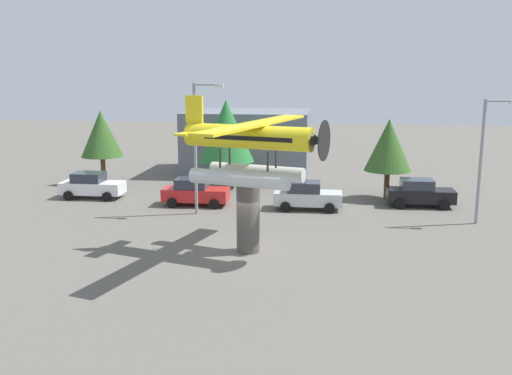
{
  "coord_description": "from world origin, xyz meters",
  "views": [
    {
      "loc": [
        3.61,
        -25.64,
        8.42
      ],
      "look_at": [
        0.0,
        3.0,
        2.52
      ],
      "focal_mm": 39.56,
      "sensor_mm": 36.0,
      "label": 1
    }
  ],
  "objects_px": {
    "car_near_white": "(92,185)",
    "tree_west": "(101,134)",
    "display_pedestal": "(248,217)",
    "tree_center_back": "(388,145)",
    "streetlight_secondary": "(486,152)",
    "car_distant_black": "(420,193)",
    "floatplane_monument": "(250,147)",
    "tree_east": "(226,131)",
    "car_mid_red": "(195,192)",
    "car_far_silver": "(307,196)",
    "storefront_building": "(248,142)",
    "streetlight_primary": "(198,139)"
  },
  "relations": [
    {
      "from": "car_mid_red",
      "to": "tree_west",
      "type": "relative_size",
      "value": 0.75
    },
    {
      "from": "floatplane_monument",
      "to": "car_mid_red",
      "type": "height_order",
      "value": "floatplane_monument"
    },
    {
      "from": "car_far_silver",
      "to": "tree_center_back",
      "type": "relative_size",
      "value": 0.77
    },
    {
      "from": "tree_center_back",
      "to": "storefront_building",
      "type": "bearing_deg",
      "value": 138.46
    },
    {
      "from": "floatplane_monument",
      "to": "tree_east",
      "type": "bearing_deg",
      "value": 120.61
    },
    {
      "from": "car_near_white",
      "to": "tree_west",
      "type": "height_order",
      "value": "tree_west"
    },
    {
      "from": "car_near_white",
      "to": "tree_west",
      "type": "bearing_deg",
      "value": 103.25
    },
    {
      "from": "streetlight_primary",
      "to": "tree_west",
      "type": "height_order",
      "value": "streetlight_primary"
    },
    {
      "from": "car_near_white",
      "to": "car_distant_black",
      "type": "bearing_deg",
      "value": 0.68
    },
    {
      "from": "display_pedestal",
      "to": "car_near_white",
      "type": "bearing_deg",
      "value": 139.89
    },
    {
      "from": "floatplane_monument",
      "to": "streetlight_secondary",
      "type": "distance_m",
      "value": 13.97
    },
    {
      "from": "car_near_white",
      "to": "streetlight_secondary",
      "type": "height_order",
      "value": "streetlight_secondary"
    },
    {
      "from": "floatplane_monument",
      "to": "tree_center_back",
      "type": "relative_size",
      "value": 1.9
    },
    {
      "from": "car_distant_black",
      "to": "tree_east",
      "type": "xyz_separation_m",
      "value": [
        -13.3,
        4.48,
        3.34
      ]
    },
    {
      "from": "car_distant_black",
      "to": "streetlight_secondary",
      "type": "distance_m",
      "value": 5.79
    },
    {
      "from": "display_pedestal",
      "to": "tree_center_back",
      "type": "distance_m",
      "value": 14.78
    },
    {
      "from": "floatplane_monument",
      "to": "car_distant_black",
      "type": "bearing_deg",
      "value": 64.53
    },
    {
      "from": "storefront_building",
      "to": "car_near_white",
      "type": "bearing_deg",
      "value": -128.0
    },
    {
      "from": "car_distant_black",
      "to": "tree_east",
      "type": "distance_m",
      "value": 14.42
    },
    {
      "from": "floatplane_monument",
      "to": "car_distant_black",
      "type": "xyz_separation_m",
      "value": [
        9.45,
        10.59,
        -4.15
      ]
    },
    {
      "from": "car_near_white",
      "to": "tree_center_back",
      "type": "relative_size",
      "value": 0.77
    },
    {
      "from": "tree_west",
      "to": "streetlight_secondary",
      "type": "bearing_deg",
      "value": -18.45
    },
    {
      "from": "car_far_silver",
      "to": "tree_east",
      "type": "height_order",
      "value": "tree_east"
    },
    {
      "from": "car_mid_red",
      "to": "tree_center_back",
      "type": "height_order",
      "value": "tree_center_back"
    },
    {
      "from": "streetlight_secondary",
      "to": "storefront_building",
      "type": "relative_size",
      "value": 0.68
    },
    {
      "from": "car_near_white",
      "to": "streetlight_secondary",
      "type": "relative_size",
      "value": 0.6
    },
    {
      "from": "car_near_white",
      "to": "car_far_silver",
      "type": "bearing_deg",
      "value": -5.52
    },
    {
      "from": "floatplane_monument",
      "to": "car_near_white",
      "type": "xyz_separation_m",
      "value": [
        -12.34,
        10.33,
        -4.15
      ]
    },
    {
      "from": "display_pedestal",
      "to": "streetlight_secondary",
      "type": "xyz_separation_m",
      "value": [
        12.36,
        6.64,
        2.44
      ]
    },
    {
      "from": "streetlight_secondary",
      "to": "tree_center_back",
      "type": "distance_m",
      "value": 7.46
    },
    {
      "from": "streetlight_primary",
      "to": "streetlight_secondary",
      "type": "distance_m",
      "value": 16.29
    },
    {
      "from": "car_mid_red",
      "to": "car_distant_black",
      "type": "xyz_separation_m",
      "value": [
        14.31,
        1.48,
        0.0
      ]
    },
    {
      "from": "display_pedestal",
      "to": "tree_center_back",
      "type": "height_order",
      "value": "tree_center_back"
    },
    {
      "from": "car_near_white",
      "to": "car_mid_red",
      "type": "bearing_deg",
      "value": -9.28
    },
    {
      "from": "display_pedestal",
      "to": "storefront_building",
      "type": "distance_m",
      "value": 22.23
    },
    {
      "from": "display_pedestal",
      "to": "tree_center_back",
      "type": "xyz_separation_m",
      "value": [
        7.7,
        12.45,
        1.99
      ]
    },
    {
      "from": "display_pedestal",
      "to": "car_far_silver",
      "type": "distance_m",
      "value": 9.25
    },
    {
      "from": "car_mid_red",
      "to": "tree_center_back",
      "type": "xyz_separation_m",
      "value": [
        12.44,
        3.39,
        2.79
      ]
    },
    {
      "from": "tree_east",
      "to": "tree_center_back",
      "type": "distance_m",
      "value": 11.72
    },
    {
      "from": "car_mid_red",
      "to": "car_far_silver",
      "type": "xyz_separation_m",
      "value": [
        7.21,
        -0.2,
        0.0
      ]
    },
    {
      "from": "car_distant_black",
      "to": "storefront_building",
      "type": "height_order",
      "value": "storefront_building"
    },
    {
      "from": "tree_west",
      "to": "tree_east",
      "type": "xyz_separation_m",
      "value": [
        9.66,
        -0.2,
        0.37
      ]
    },
    {
      "from": "streetlight_primary",
      "to": "floatplane_monument",
      "type": "bearing_deg",
      "value": -59.64
    },
    {
      "from": "car_mid_red",
      "to": "tree_west",
      "type": "xyz_separation_m",
      "value": [
        -8.65,
        6.16,
        2.97
      ]
    },
    {
      "from": "display_pedestal",
      "to": "floatplane_monument",
      "type": "relative_size",
      "value": 0.33
    },
    {
      "from": "car_mid_red",
      "to": "tree_center_back",
      "type": "distance_m",
      "value": 13.19
    },
    {
      "from": "car_near_white",
      "to": "streetlight_secondary",
      "type": "bearing_deg",
      "value": -8.45
    },
    {
      "from": "car_mid_red",
      "to": "car_distant_black",
      "type": "height_order",
      "value": "same"
    },
    {
      "from": "car_near_white",
      "to": "car_far_silver",
      "type": "relative_size",
      "value": 1.0
    },
    {
      "from": "car_near_white",
      "to": "car_mid_red",
      "type": "height_order",
      "value": "same"
    }
  ]
}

